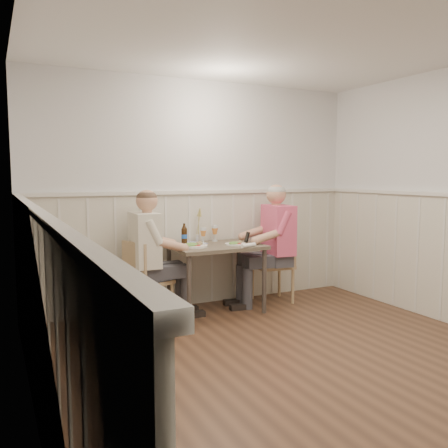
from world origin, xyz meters
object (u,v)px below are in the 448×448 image
at_px(chair_left, 145,278).
at_px(diner_cream, 149,265).
at_px(man_in_pink, 275,253).
at_px(beer_bottle, 184,235).
at_px(grass_vase, 198,226).
at_px(chair_right, 277,261).
at_px(dining_table, 216,253).

distance_m(chair_left, diner_cream, 0.14).
relative_size(man_in_pink, beer_bottle, 6.10).
distance_m(diner_cream, grass_vase, 0.80).
relative_size(chair_left, grass_vase, 2.05).
bearing_deg(grass_vase, diner_cream, -157.27).
bearing_deg(chair_right, dining_table, -175.19).
bearing_deg(man_in_pink, grass_vase, 160.05).
xyz_separation_m(chair_left, beer_bottle, (0.51, 0.17, 0.40)).
relative_size(beer_bottle, grass_vase, 0.57).
bearing_deg(dining_table, chair_right, 4.81).
bearing_deg(dining_table, diner_cream, 179.27).
xyz_separation_m(man_in_pink, beer_bottle, (-1.05, 0.20, 0.25)).
xyz_separation_m(man_in_pink, diner_cream, (-1.52, 0.03, -0.02)).
distance_m(dining_table, man_in_pink, 0.75).
bearing_deg(man_in_pink, chair_right, 45.34).
height_order(chair_right, beer_bottle, beer_bottle).
distance_m(beer_bottle, grass_vase, 0.24).
relative_size(dining_table, grass_vase, 2.41).
height_order(dining_table, grass_vase, grass_vase).
xyz_separation_m(dining_table, chair_right, (0.84, 0.07, -0.17)).
distance_m(man_in_pink, grass_vase, 0.96).
bearing_deg(diner_cream, man_in_pink, -1.08).
bearing_deg(chair_left, man_in_pink, -1.19).
distance_m(dining_table, chair_left, 0.84).
bearing_deg(beer_bottle, dining_table, -31.18).
relative_size(chair_right, chair_left, 1.07).
height_order(beer_bottle, grass_vase, grass_vase).
bearing_deg(beer_bottle, grass_vase, 27.37).
distance_m(chair_right, diner_cream, 1.61).
bearing_deg(chair_right, grass_vase, 166.87).
xyz_separation_m(chair_right, chair_left, (-1.65, -0.06, -0.03)).
distance_m(chair_right, grass_vase, 1.06).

